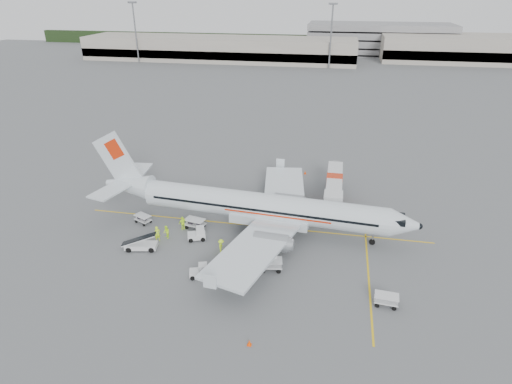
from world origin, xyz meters
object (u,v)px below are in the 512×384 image
at_px(tug_mid, 199,271).
at_px(tug_aft, 196,234).
at_px(belt_loader, 140,239).
at_px(tug_fore, 266,258).
at_px(jet_bridge, 334,188).
at_px(aircraft, 262,190).

relative_size(tug_mid, tug_aft, 0.92).
relative_size(belt_loader, tug_aft, 2.28).
xyz_separation_m(belt_loader, tug_mid, (8.15, -3.74, -0.56)).
height_order(tug_fore, tug_aft, tug_fore).
bearing_deg(tug_fore, jet_bridge, 51.80).
relative_size(tug_fore, tug_aft, 1.16).
relative_size(belt_loader, tug_mid, 2.48).
bearing_deg(tug_aft, belt_loader, -169.89).
height_order(belt_loader, tug_fore, belt_loader).
bearing_deg(jet_bridge, tug_fore, -111.11).
height_order(tug_mid, tug_aft, tug_aft).
bearing_deg(aircraft, tug_mid, -109.44).
xyz_separation_m(jet_bridge, tug_aft, (-15.77, -13.71, -1.10)).
bearing_deg(tug_mid, tug_fore, 10.25).
xyz_separation_m(aircraft, tug_fore, (1.74, -7.51, -4.51)).
relative_size(belt_loader, tug_fore, 1.96).
distance_m(jet_bridge, belt_loader, 27.28).
xyz_separation_m(tug_fore, tug_mid, (-6.54, -3.32, -0.20)).
xyz_separation_m(jet_bridge, belt_loader, (-21.40, -16.91, -0.61)).
xyz_separation_m(tug_fore, tug_aft, (-9.05, 3.63, -0.13)).
xyz_separation_m(belt_loader, tug_aft, (5.63, 3.21, -0.49)).
relative_size(aircraft, tug_aft, 18.73).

